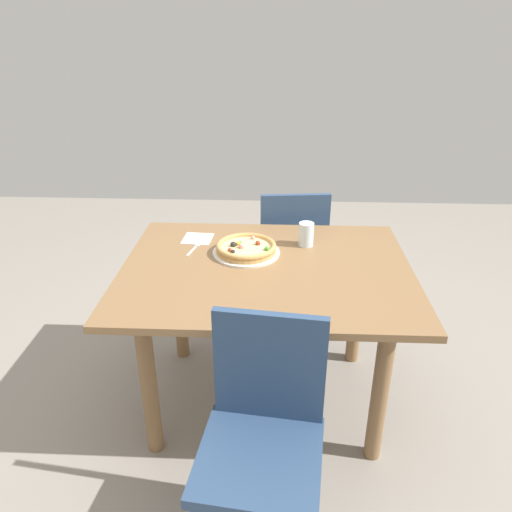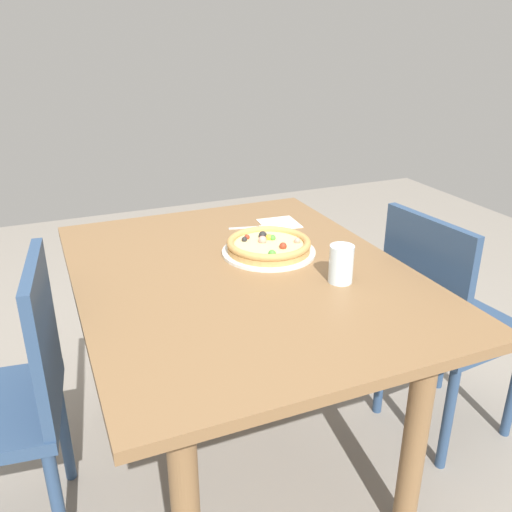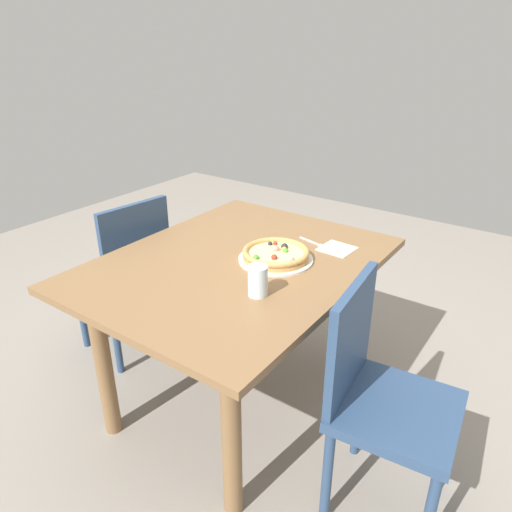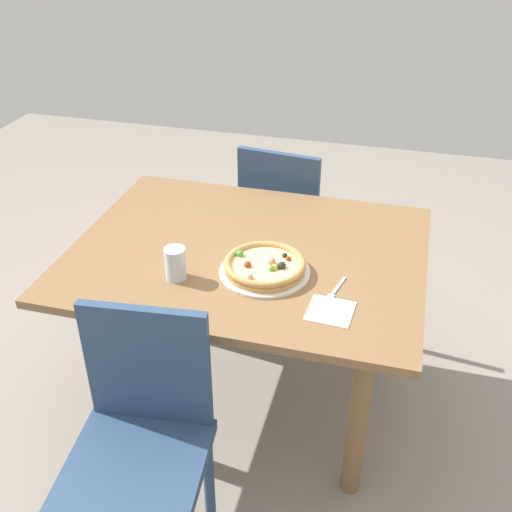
{
  "view_description": "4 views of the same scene",
  "coord_description": "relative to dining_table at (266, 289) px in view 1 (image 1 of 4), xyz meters",
  "views": [
    {
      "loc": [
        0.04,
        -1.9,
        1.71
      ],
      "look_at": [
        -0.05,
        0.07,
        0.76
      ],
      "focal_mm": 34.11,
      "sensor_mm": 36.0,
      "label": 1
    },
    {
      "loc": [
        1.42,
        -0.55,
        1.44
      ],
      "look_at": [
        -0.05,
        0.07,
        0.76
      ],
      "focal_mm": 37.98,
      "sensor_mm": 36.0,
      "label": 2
    },
    {
      "loc": [
        1.4,
        1.1,
        1.59
      ],
      "look_at": [
        -0.05,
        0.07,
        0.76
      ],
      "focal_mm": 33.16,
      "sensor_mm": 36.0,
      "label": 3
    },
    {
      "loc": [
        -0.52,
        1.81,
        1.9
      ],
      "look_at": [
        -0.05,
        0.07,
        0.76
      ],
      "focal_mm": 42.6,
      "sensor_mm": 36.0,
      "label": 4
    }
  ],
  "objects": [
    {
      "name": "fork",
      "position": [
        -0.35,
        0.19,
        0.12
      ],
      "size": [
        0.05,
        0.16,
        0.0
      ],
      "rotation": [
        0.0,
        0.0,
        1.34
      ],
      "color": "silver",
      "rests_on": "dining_table"
    },
    {
      "name": "pizza",
      "position": [
        -0.1,
        0.13,
        0.14
      ],
      "size": [
        0.28,
        0.28,
        0.05
      ],
      "color": "tan",
      "rests_on": "plate"
    },
    {
      "name": "napkin",
      "position": [
        -0.35,
        0.29,
        0.11
      ],
      "size": [
        0.15,
        0.15,
        0.0
      ],
      "primitive_type": "cube",
      "rotation": [
        0.0,
        0.0,
        -0.07
      ],
      "color": "white",
      "rests_on": "dining_table"
    },
    {
      "name": "ground_plane",
      "position": [
        0.0,
        0.0,
        -0.63
      ],
      "size": [
        6.0,
        6.0,
        0.0
      ],
      "primitive_type": "plane",
      "color": "gray"
    },
    {
      "name": "plate",
      "position": [
        -0.1,
        0.13,
        0.12
      ],
      "size": [
        0.31,
        0.31,
        0.01
      ],
      "primitive_type": "cylinder",
      "color": "silver",
      "rests_on": "dining_table"
    },
    {
      "name": "dining_table",
      "position": [
        0.0,
        0.0,
        0.0
      ],
      "size": [
        1.27,
        0.99,
        0.74
      ],
      "color": "olive",
      "rests_on": "ground"
    },
    {
      "name": "chair_near",
      "position": [
        0.01,
        -0.71,
        -0.14
      ],
      "size": [
        0.45,
        0.45,
        0.88
      ],
      "rotation": [
        0.0,
        0.0,
        3.02
      ],
      "color": "navy",
      "rests_on": "ground"
    },
    {
      "name": "drinking_glass",
      "position": [
        0.18,
        0.24,
        0.17
      ],
      "size": [
        0.07,
        0.07,
        0.11
      ],
      "primitive_type": "cylinder",
      "color": "silver",
      "rests_on": "dining_table"
    },
    {
      "name": "chair_far",
      "position": [
        0.13,
        0.71,
        -0.14
      ],
      "size": [
        0.44,
        0.44,
        0.88
      ],
      "rotation": [
        0.0,
        0.0,
        0.1
      ],
      "color": "navy",
      "rests_on": "ground"
    }
  ]
}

